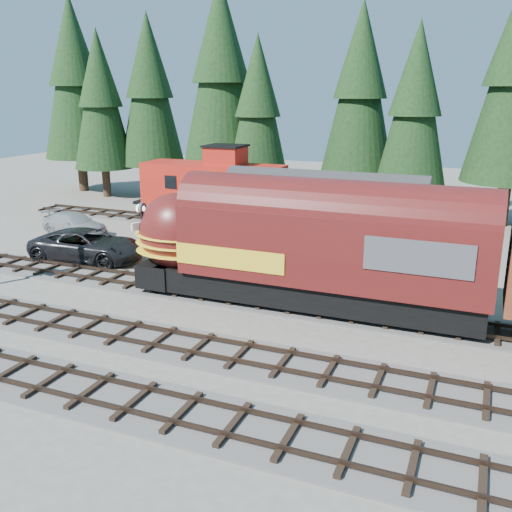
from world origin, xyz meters
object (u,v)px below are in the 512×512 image
at_px(caboose, 214,189).
at_px(pickup_truck_a, 88,245).
at_px(locomotive, 293,251).
at_px(pickup_truck_b, 74,224).
at_px(depot, 308,217).

bearing_deg(caboose, pickup_truck_a, -103.94).
bearing_deg(pickup_truck_a, locomotive, -106.68).
height_order(pickup_truck_a, pickup_truck_b, pickup_truck_a).
bearing_deg(locomotive, pickup_truck_b, 158.63).
relative_size(locomotive, caboose, 1.60).
height_order(caboose, pickup_truck_a, caboose).
relative_size(depot, pickup_truck_b, 2.37).
bearing_deg(pickup_truck_a, depot, -79.05).
bearing_deg(pickup_truck_b, depot, -82.18).
distance_m(locomotive, pickup_truck_a, 14.32).
xyz_separation_m(locomotive, pickup_truck_a, (-13.98, 2.51, -1.79)).
relative_size(caboose, pickup_truck_a, 1.58).
relative_size(depot, locomotive, 0.73).
distance_m(locomotive, caboose, 17.88).
height_order(depot, pickup_truck_b, depot).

